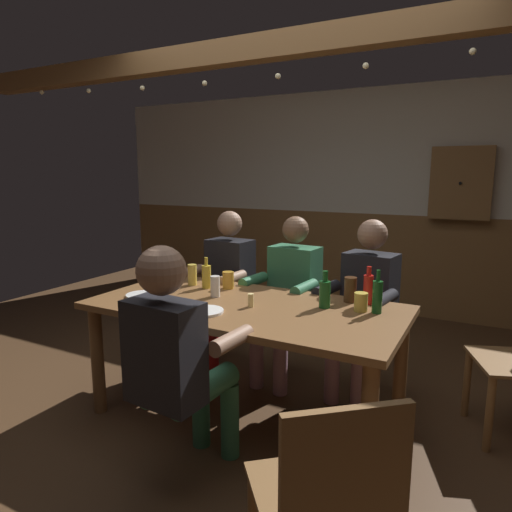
# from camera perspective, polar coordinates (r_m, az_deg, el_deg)

# --- Properties ---
(ground_plane) EXTENTS (7.67, 7.67, 0.00)m
(ground_plane) POSITION_cam_1_polar(r_m,az_deg,el_deg) (3.01, -2.10, -20.03)
(ground_plane) COLOR #4C331E
(back_wall_upper) EXTENTS (6.39, 0.12, 1.32)m
(back_wall_upper) POSITION_cam_1_polar(r_m,az_deg,el_deg) (5.19, 13.68, 12.52)
(back_wall_upper) COLOR beige
(back_wall_wainscot) EXTENTS (6.39, 0.12, 1.08)m
(back_wall_wainscot) POSITION_cam_1_polar(r_m,az_deg,el_deg) (5.28, 13.12, -0.60)
(back_wall_wainscot) COLOR brown
(back_wall_wainscot) RESTS_ON ground_plane
(ceiling_beam) EXTENTS (5.75, 0.14, 0.16)m
(ceiling_beam) POSITION_cam_1_polar(r_m,az_deg,el_deg) (3.20, 3.22, 24.81)
(ceiling_beam) COLOR brown
(dining_table) EXTENTS (1.89, 0.92, 0.74)m
(dining_table) POSITION_cam_1_polar(r_m,az_deg,el_deg) (2.80, -1.36, -7.90)
(dining_table) COLOR brown
(dining_table) RESTS_ON ground_plane
(person_0) EXTENTS (0.51, 0.56, 1.22)m
(person_0) POSITION_cam_1_polar(r_m,az_deg,el_deg) (3.64, -4.00, -3.22)
(person_0) COLOR black
(person_0) RESTS_ON ground_plane
(person_1) EXTENTS (0.52, 0.56, 1.21)m
(person_1) POSITION_cam_1_polar(r_m,az_deg,el_deg) (3.38, 4.15, -4.47)
(person_1) COLOR #33724C
(person_1) RESTS_ON ground_plane
(person_2) EXTENTS (0.52, 0.56, 1.21)m
(person_2) POSITION_cam_1_polar(r_m,az_deg,el_deg) (3.21, 13.46, -5.41)
(person_2) COLOR black
(person_2) RESTS_ON ground_plane
(person_3) EXTENTS (0.52, 0.54, 1.21)m
(person_3) POSITION_cam_1_polar(r_m,az_deg,el_deg) (2.26, -9.81, -12.00)
(person_3) COLOR black
(person_3) RESTS_ON ground_plane
(chair_empty_near_right) EXTENTS (0.62, 0.62, 0.88)m
(chair_empty_near_right) POSITION_cam_1_polar(r_m,az_deg,el_deg) (1.68, 9.12, -28.49)
(chair_empty_near_right) COLOR brown
(chair_empty_near_right) RESTS_ON ground_plane
(table_candle) EXTENTS (0.04, 0.04, 0.08)m
(table_candle) POSITION_cam_1_polar(r_m,az_deg,el_deg) (2.71, -0.66, -5.55)
(table_candle) COLOR #F9E08C
(table_candle) RESTS_ON dining_table
(condiment_caddy) EXTENTS (0.14, 0.10, 0.05)m
(condiment_caddy) POSITION_cam_1_polar(r_m,az_deg,el_deg) (2.75, -13.57, -5.92)
(condiment_caddy) COLOR #B2B7BC
(condiment_caddy) RESTS_ON dining_table
(plate_0) EXTENTS (0.21, 0.21, 0.01)m
(plate_0) POSITION_cam_1_polar(r_m,az_deg,el_deg) (2.63, -6.41, -6.87)
(plate_0) COLOR white
(plate_0) RESTS_ON dining_table
(plate_1) EXTENTS (0.21, 0.21, 0.01)m
(plate_1) POSITION_cam_1_polar(r_m,az_deg,el_deg) (3.03, -14.02, -4.77)
(plate_1) COLOR white
(plate_1) RESTS_ON dining_table
(bottle_0) EXTENTS (0.06, 0.06, 0.25)m
(bottle_0) POSITION_cam_1_polar(r_m,az_deg,el_deg) (2.67, 14.92, -4.87)
(bottle_0) COLOR #195923
(bottle_0) RESTS_ON dining_table
(bottle_1) EXTENTS (0.06, 0.06, 0.21)m
(bottle_1) POSITION_cam_1_polar(r_m,az_deg,el_deg) (3.15, -6.21, -2.52)
(bottle_1) COLOR gold
(bottle_1) RESTS_ON dining_table
(bottle_2) EXTENTS (0.07, 0.07, 0.22)m
(bottle_2) POSITION_cam_1_polar(r_m,az_deg,el_deg) (2.71, 8.60, -4.61)
(bottle_2) COLOR #195923
(bottle_2) RESTS_ON dining_table
(bottle_3) EXTENTS (0.06, 0.06, 0.23)m
(bottle_3) POSITION_cam_1_polar(r_m,az_deg,el_deg) (2.83, 13.85, -3.98)
(bottle_3) COLOR red
(bottle_3) RESTS_ON dining_table
(pint_glass_0) EXTENTS (0.06, 0.06, 0.15)m
(pint_glass_0) POSITION_cam_1_polar(r_m,az_deg,el_deg) (3.25, -7.97, -2.34)
(pint_glass_0) COLOR #E5C64C
(pint_glass_0) RESTS_ON dining_table
(pint_glass_1) EXTENTS (0.06, 0.06, 0.14)m
(pint_glass_1) POSITION_cam_1_polar(r_m,az_deg,el_deg) (2.93, -5.12, -3.80)
(pint_glass_1) COLOR white
(pint_glass_1) RESTS_ON dining_table
(pint_glass_2) EXTENTS (0.08, 0.08, 0.16)m
(pint_glass_2) POSITION_cam_1_polar(r_m,az_deg,el_deg) (2.86, 11.70, -4.14)
(pint_glass_2) COLOR #4C2D19
(pint_glass_2) RESTS_ON dining_table
(pint_glass_3) EXTENTS (0.08, 0.08, 0.12)m
(pint_glass_3) POSITION_cam_1_polar(r_m,az_deg,el_deg) (3.13, -3.50, -3.03)
(pint_glass_3) COLOR gold
(pint_glass_3) RESTS_ON dining_table
(pint_glass_4) EXTENTS (0.08, 0.08, 0.11)m
(pint_glass_4) POSITION_cam_1_polar(r_m,az_deg,el_deg) (2.69, 12.98, -5.62)
(pint_glass_4) COLOR #E5C64C
(pint_glass_4) RESTS_ON dining_table
(wall_dart_cabinet) EXTENTS (0.56, 0.15, 0.70)m
(wall_dart_cabinet) POSITION_cam_1_polar(r_m,az_deg,el_deg) (4.90, 24.24, 8.31)
(wall_dart_cabinet) COLOR brown
(string_lights) EXTENTS (4.51, 0.04, 0.11)m
(string_lights) POSITION_cam_1_polar(r_m,az_deg,el_deg) (3.11, 2.77, 22.11)
(string_lights) COLOR #F9EAB2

